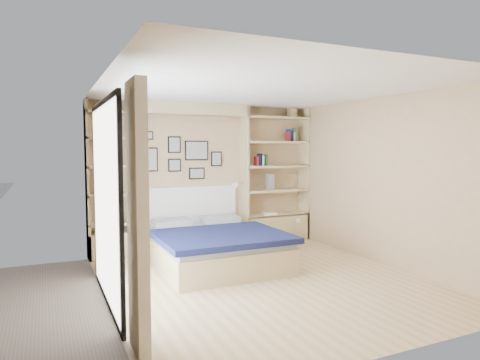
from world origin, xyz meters
name	(u,v)px	position (x,y,z in m)	size (l,w,h in m)	color
ground	(263,280)	(0.00, 0.00, 0.00)	(4.50, 4.50, 0.00)	#D7B386
room_shell	(197,190)	(-0.39, 1.52, 1.08)	(4.50, 4.50, 4.50)	tan
bed	(213,245)	(-0.32, 1.03, 0.28)	(1.79, 2.32, 1.07)	tan
photo_gallery	(180,156)	(-0.45, 2.22, 1.60)	(1.48, 0.02, 0.82)	black
reading_lamps	(193,186)	(-0.30, 2.00, 1.10)	(1.92, 0.12, 0.15)	silver
shelf_decor	(262,151)	(1.06, 2.07, 1.68)	(3.50, 0.23, 2.03)	#A51E1E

